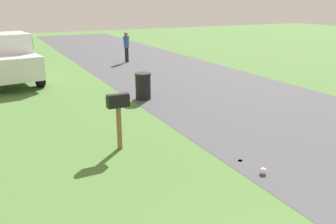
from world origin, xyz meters
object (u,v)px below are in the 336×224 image
at_px(mailbox, 118,105).
at_px(trash_bin, 143,86).
at_px(pickup_truck, 5,56).
at_px(pedestrian, 126,45).

xyz_separation_m(mailbox, trash_bin, (3.81, -2.21, -0.61)).
bearing_deg(trash_bin, mailbox, 149.89).
bearing_deg(mailbox, trash_bin, -31.07).
xyz_separation_m(pickup_truck, pedestrian, (2.55, -6.32, -0.13)).
distance_m(pickup_truck, trash_bin, 6.56).
height_order(pickup_truck, pedestrian, pickup_truck).
xyz_separation_m(mailbox, pickup_truck, (8.88, 1.90, 0.02)).
distance_m(mailbox, trash_bin, 4.44).
bearing_deg(pedestrian, trash_bin, -55.88).
relative_size(pickup_truck, trash_bin, 5.93).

